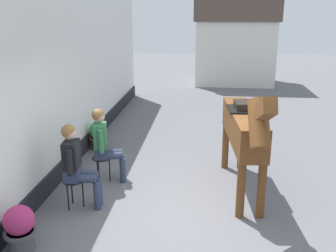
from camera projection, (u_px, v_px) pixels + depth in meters
name	position (u px, v px, depth m)	size (l,w,h in m)	color
ground_plane	(193.00, 148.00, 8.94)	(40.00, 40.00, 0.00)	slate
pub_facade_wall	(57.00, 94.00, 7.31)	(0.34, 14.00, 3.40)	white
distant_cottage	(234.00, 41.00, 16.36)	(3.40, 2.60, 3.50)	silver
seated_visitor_near	(76.00, 162.00, 6.04)	(0.61, 0.49, 1.39)	black
seated_visitor_far	(104.00, 142.00, 6.97)	(0.61, 0.48, 1.39)	black
saddled_horse_center	(244.00, 129.00, 6.44)	(0.61, 3.00, 2.06)	brown
flower_planter_nearest	(20.00, 228.00, 5.05)	(0.43, 0.43, 0.64)	#4C4C51
flower_planter_farthest	(98.00, 135.00, 8.78)	(0.43, 0.43, 0.64)	brown
spare_stool_white	(229.00, 121.00, 9.59)	(0.32, 0.32, 0.46)	white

